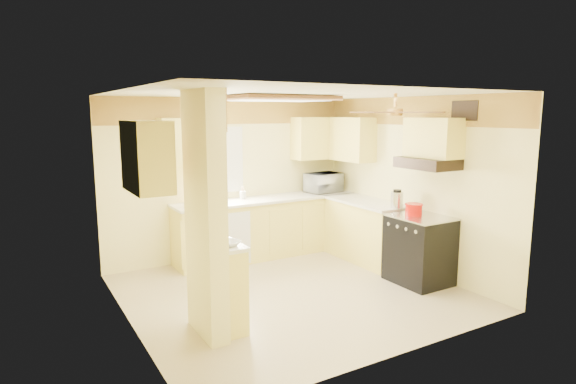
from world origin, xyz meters
TOP-DOWN VIEW (x-y plane):
  - floor at (0.00, 0.00)m, footprint 4.00×4.00m
  - ceiling at (0.00, 0.00)m, footprint 4.00×4.00m
  - wall_back at (0.00, 1.90)m, footprint 4.00×0.00m
  - wall_front at (0.00, -1.90)m, footprint 4.00×0.00m
  - wall_left at (-2.00, 0.00)m, footprint 0.00×3.80m
  - wall_right at (2.00, 0.00)m, footprint 0.00×3.80m
  - wallpaper_border at (0.00, 1.88)m, footprint 4.00×0.02m
  - partition_column at (-1.35, -0.55)m, footprint 0.20×0.70m
  - partition_ledge at (-1.13, -0.55)m, footprint 0.25×0.55m
  - ledge_top at (-1.13, -0.55)m, footprint 0.28×0.58m
  - lower_cabinets_back at (0.50, 1.60)m, footprint 3.00×0.60m
  - lower_cabinets_right at (1.70, 0.60)m, footprint 0.60×1.40m
  - countertop_back at (0.50, 1.59)m, footprint 3.04×0.64m
  - countertop_right at (1.69, 0.60)m, footprint 0.64×1.44m
  - dishwasher_panel at (-0.25, 1.29)m, footprint 0.58×0.02m
  - window at (-0.25, 1.89)m, footprint 0.92×0.02m
  - upper_cab_back_left at (-0.85, 1.72)m, footprint 0.60×0.35m
  - upper_cab_back_right at (1.55, 1.72)m, footprint 0.90×0.35m
  - upper_cab_right at (1.82, 1.25)m, footprint 0.35×1.00m
  - upper_cab_left_wall at (-1.82, -0.25)m, footprint 0.35×0.75m
  - upper_cab_over_stove at (1.82, -0.55)m, footprint 0.35×0.76m
  - stove at (1.67, -0.55)m, footprint 0.68×0.77m
  - range_hood at (1.74, -0.55)m, footprint 0.50×0.76m
  - poster_menu at (-1.24, -0.55)m, footprint 0.02×0.42m
  - poster_nashville at (-1.24, -0.55)m, footprint 0.02×0.42m
  - ceiling_light_panel at (0.10, 0.50)m, footprint 1.35×0.95m
  - ceiling_fan at (1.00, -0.70)m, footprint 1.15×1.15m
  - vent_grate at (1.98, -0.90)m, footprint 0.02×0.40m
  - microwave at (1.59, 1.61)m, footprint 0.63×0.46m
  - bowl at (-1.14, -0.66)m, footprint 0.26×0.26m
  - dutch_oven at (1.63, -0.45)m, footprint 0.24×0.24m
  - kettle at (1.70, -0.05)m, footprint 0.17×0.17m
  - dish_rack at (-0.64, 1.57)m, footprint 0.41×0.32m
  - utensil_crock at (0.13, 1.71)m, footprint 0.10×0.10m

SIDE VIEW (x-z plane):
  - floor at x=0.00m, z-range 0.00..0.00m
  - dishwasher_panel at x=-0.25m, z-range 0.03..0.83m
  - partition_ledge at x=-1.13m, z-range 0.00..0.90m
  - lower_cabinets_back at x=0.50m, z-range 0.00..0.90m
  - lower_cabinets_right at x=1.70m, z-range 0.00..0.90m
  - stove at x=1.67m, z-range 0.00..0.92m
  - ledge_top at x=-1.13m, z-range 0.90..0.94m
  - countertop_back at x=0.50m, z-range 0.90..0.94m
  - countertop_right at x=1.69m, z-range 0.90..0.94m
  - bowl at x=-1.14m, z-range 0.94..0.99m
  - dutch_oven at x=1.63m, z-range 0.92..1.07m
  - utensil_crock at x=0.13m, z-range 0.91..1.10m
  - dish_rack at x=-0.64m, z-range 0.91..1.13m
  - kettle at x=1.70m, z-range 0.93..1.19m
  - microwave at x=1.59m, z-range 0.94..1.26m
  - poster_nashville at x=-1.24m, z-range 0.92..1.48m
  - wall_back at x=0.00m, z-range -0.75..3.25m
  - wall_front at x=0.00m, z-range -0.75..3.25m
  - wall_left at x=-2.00m, z-range -0.65..3.15m
  - wall_right at x=2.00m, z-range -0.65..3.15m
  - partition_column at x=-1.35m, z-range 0.00..2.50m
  - window at x=-0.25m, z-range 1.04..2.06m
  - range_hood at x=1.74m, z-range 1.55..1.69m
  - upper_cab_back_left at x=-0.85m, z-range 1.50..2.20m
  - upper_cab_back_right at x=1.55m, z-range 1.50..2.20m
  - upper_cab_right at x=1.82m, z-range 1.50..2.20m
  - upper_cab_left_wall at x=-1.82m, z-range 1.50..2.20m
  - poster_menu at x=-1.24m, z-range 1.57..2.14m
  - upper_cab_over_stove at x=1.82m, z-range 1.69..2.21m
  - ceiling_fan at x=1.00m, z-range 2.16..2.42m
  - wallpaper_border at x=0.00m, z-range 2.10..2.50m
  - vent_grate at x=1.98m, z-range 2.17..2.42m
  - ceiling_light_panel at x=0.10m, z-range 2.42..2.49m
  - ceiling at x=0.00m, z-range 2.50..2.50m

